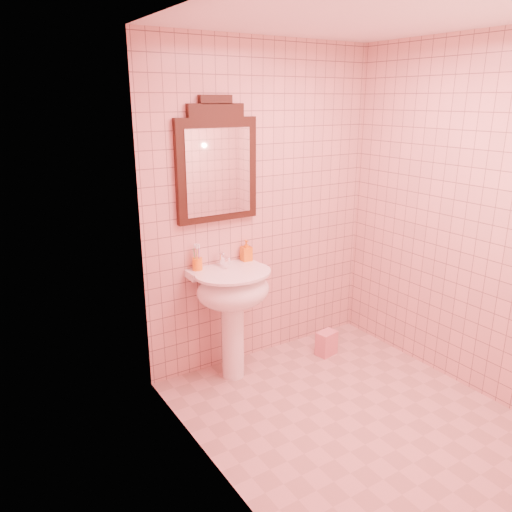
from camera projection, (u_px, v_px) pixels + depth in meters
floor at (350, 416)px, 3.40m from camera, size 2.20×2.20×0.00m
back_wall at (263, 208)px, 3.91m from camera, size 2.00×0.02×2.50m
pedestal_sink at (233, 297)px, 3.70m from camera, size 0.58×0.58×0.86m
faucet at (223, 259)px, 3.73m from camera, size 0.04×0.16×0.11m
mirror at (217, 165)px, 3.57m from camera, size 0.64×0.06×0.89m
toothbrush_cup at (197, 264)px, 3.66m from camera, size 0.07×0.07×0.17m
soap_dispenser at (246, 250)px, 3.86m from camera, size 0.08×0.08×0.17m
towel at (327, 343)px, 4.19m from camera, size 0.19×0.14×0.21m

